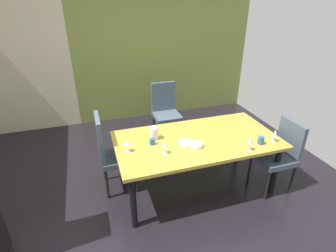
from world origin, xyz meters
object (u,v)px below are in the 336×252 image
wine_glass_west (165,144)px  wine_glass_front (127,143)px  wine_glass_rear (275,133)px  serving_bowl_right (185,143)px  chair_right_near (280,152)px  serving_bowl_east (196,145)px  cup_left (152,141)px  chair_head_far (165,109)px  wine_glass_corner (251,141)px  cup_south (261,140)px  dining_table (197,144)px  chair_left_far (111,151)px  pitcher_near_shelf (154,133)px

wine_glass_west → wine_glass_front: (-0.39, 0.17, -0.01)m
wine_glass_rear → serving_bowl_right: (-1.06, 0.26, -0.09)m
chair_right_near → serving_bowl_east: 1.14m
chair_right_near → cup_left: bearing=77.1°
chair_head_far → serving_bowl_east: chair_head_far is taller
wine_glass_rear → chair_head_far: bearing=115.4°
wine_glass_corner → cup_south: wine_glass_corner is taller
wine_glass_rear → cup_left: 1.48m
wine_glass_front → cup_left: bearing=13.0°
chair_head_far → wine_glass_front: (-0.90, -1.44, 0.29)m
wine_glass_west → wine_glass_front: bearing=157.0°
dining_table → wine_glass_front: size_ratio=13.55×
chair_head_far → wine_glass_front: 1.72m
dining_table → cup_south: 0.77m
chair_left_far → wine_glass_corner: 1.70m
dining_table → pitcher_near_shelf: 0.55m
chair_left_far → serving_bowl_right: 0.95m
wine_glass_rear → wine_glass_corner: bearing=-168.0°
chair_left_far → wine_glass_rear: 2.03m
pitcher_near_shelf → wine_glass_front: bearing=-152.0°
chair_left_far → wine_glass_west: bearing=47.7°
chair_left_far → pitcher_near_shelf: (0.53, -0.15, 0.24)m
serving_bowl_right → cup_left: bearing=160.5°
chair_left_far → wine_glass_corner: size_ratio=6.23×
wine_glass_front → wine_glass_rear: (1.73, -0.32, 0.00)m
serving_bowl_east → cup_south: size_ratio=1.73×
chair_right_near → wine_glass_rear: chair_right_near is taller
chair_left_far → wine_glass_rear: chair_left_far is taller
chair_right_near → wine_glass_front: (-1.90, 0.29, 0.31)m
wine_glass_front → pitcher_near_shelf: size_ratio=0.94×
wine_glass_corner → cup_south: bearing=21.9°
chair_head_far → chair_right_near: 2.00m
chair_right_near → cup_left: (-1.59, 0.36, 0.24)m
dining_table → wine_glass_rear: size_ratio=12.67×
wine_glass_front → wine_glass_west: bearing=-23.0°
chair_right_near → pitcher_near_shelf: (-1.54, 0.48, 0.28)m
serving_bowl_east → chair_left_far: bearing=153.1°
chair_left_far → serving_bowl_right: bearing=64.5°
wine_glass_west → cup_left: bearing=109.0°
chair_head_far → wine_glass_rear: bearing=115.4°
wine_glass_corner → wine_glass_west: bearing=165.9°
wine_glass_corner → serving_bowl_right: size_ratio=1.02×
chair_head_far → cup_south: 1.88m
dining_table → wine_glass_corner: 0.66m
cup_left → pitcher_near_shelf: (0.05, 0.12, 0.04)m
cup_left → serving_bowl_right: bearing=-19.5°
wine_glass_front → cup_left: size_ratio=1.97×
chair_right_near → chair_head_far: bearing=29.9°
wine_glass_corner → chair_head_far: bearing=103.2°
serving_bowl_east → wine_glass_west: bearing=-176.5°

